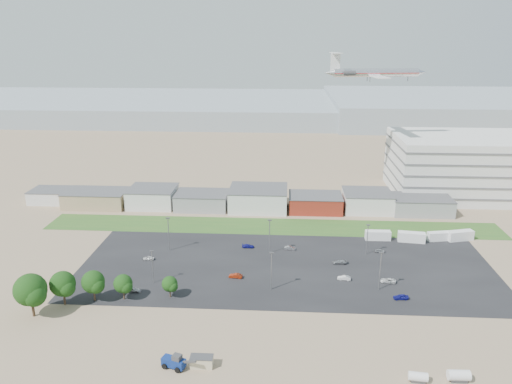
# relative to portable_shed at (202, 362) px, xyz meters

# --- Properties ---
(ground) EXTENTS (700.00, 700.00, 0.00)m
(ground) POSITION_rel_portable_shed_xyz_m (11.93, 27.30, -1.19)
(ground) COLOR #806951
(ground) RESTS_ON ground
(parking_lot) EXTENTS (120.00, 50.00, 0.01)m
(parking_lot) POSITION_rel_portable_shed_xyz_m (16.93, 47.30, -1.18)
(parking_lot) COLOR black
(parking_lot) RESTS_ON ground
(grass_strip) EXTENTS (160.00, 16.00, 0.02)m
(grass_strip) POSITION_rel_portable_shed_xyz_m (11.93, 79.30, -1.18)
(grass_strip) COLOR #2B5821
(grass_strip) RESTS_ON ground
(hills_backdrop) EXTENTS (700.00, 200.00, 9.00)m
(hills_backdrop) POSITION_rel_portable_shed_xyz_m (51.93, 342.30, 3.31)
(hills_backdrop) COLOR gray
(hills_backdrop) RESTS_ON ground
(building_row) EXTENTS (170.00, 20.00, 8.00)m
(building_row) POSITION_rel_portable_shed_xyz_m (-5.07, 98.30, 2.81)
(building_row) COLOR silver
(building_row) RESTS_ON ground
(parking_garage) EXTENTS (80.00, 40.00, 25.00)m
(parking_garage) POSITION_rel_portable_shed_xyz_m (101.93, 122.30, 11.31)
(parking_garage) COLOR silver
(parking_garage) RESTS_ON ground
(portable_shed) EXTENTS (4.74, 2.49, 2.38)m
(portable_shed) POSITION_rel_portable_shed_xyz_m (0.00, 0.00, 0.00)
(portable_shed) COLOR #C0B491
(portable_shed) RESTS_ON ground
(telehandler) EXTENTS (8.21, 5.06, 3.25)m
(telehandler) POSITION_rel_portable_shed_xyz_m (-5.63, -0.71, 0.44)
(telehandler) COLOR navy
(telehandler) RESTS_ON ground
(storage_tank_nw) EXTENTS (3.83, 2.24, 2.19)m
(storage_tank_nw) POSITION_rel_portable_shed_xyz_m (42.85, -1.93, -0.09)
(storage_tank_nw) COLOR silver
(storage_tank_nw) RESTS_ON ground
(storage_tank_ne) EXTENTS (4.27, 2.22, 2.53)m
(storage_tank_ne) POSITION_rel_portable_shed_xyz_m (50.81, -1.24, 0.08)
(storage_tank_ne) COLOR silver
(storage_tank_ne) RESTS_ON ground
(box_trailer_a) EXTENTS (8.26, 2.71, 3.08)m
(box_trailer_a) POSITION_rel_portable_shed_xyz_m (47.14, 69.39, 0.35)
(box_trailer_a) COLOR silver
(box_trailer_a) RESTS_ON ground
(box_trailer_b) EXTENTS (8.89, 3.80, 3.23)m
(box_trailer_b) POSITION_rel_portable_shed_xyz_m (57.82, 68.35, 0.43)
(box_trailer_b) COLOR silver
(box_trailer_b) RESTS_ON ground
(box_trailer_c) EXTENTS (7.92, 3.79, 2.85)m
(box_trailer_c) POSITION_rel_portable_shed_xyz_m (67.17, 70.15, 0.24)
(box_trailer_c) COLOR silver
(box_trailer_c) RESTS_ON ground
(box_trailer_d) EXTENTS (9.06, 4.94, 3.24)m
(box_trailer_d) POSITION_rel_portable_shed_xyz_m (74.18, 70.67, 0.43)
(box_trailer_d) COLOR silver
(box_trailer_d) RESTS_ON ground
(tree_far_left) EXTENTS (8.27, 8.27, 12.40)m
(tree_far_left) POSITION_rel_portable_shed_xyz_m (-43.53, 16.56, 5.01)
(tree_far_left) COLOR black
(tree_far_left) RESTS_ON ground
(tree_left) EXTENTS (6.77, 6.77, 10.15)m
(tree_left) POSITION_rel_portable_shed_xyz_m (-38.38, 22.30, 3.89)
(tree_left) COLOR black
(tree_left) RESTS_ON ground
(tree_mid) EXTENTS (6.18, 6.18, 9.26)m
(tree_mid) POSITION_rel_portable_shed_xyz_m (-31.62, 24.72, 3.44)
(tree_mid) COLOR black
(tree_mid) RESTS_ON ground
(tree_right) EXTENTS (5.13, 5.13, 7.69)m
(tree_right) POSITION_rel_portable_shed_xyz_m (-24.39, 25.90, 2.66)
(tree_right) COLOR black
(tree_right) RESTS_ON ground
(tree_near) EXTENTS (4.34, 4.34, 6.51)m
(tree_near) POSITION_rel_portable_shed_xyz_m (-12.84, 27.73, 2.07)
(tree_near) COLOR black
(tree_near) RESTS_ON ground
(lightpole_front_l) EXTENTS (1.11, 0.46, 9.44)m
(lightpole_front_l) POSITION_rel_portable_shed_xyz_m (-19.15, 35.23, 3.53)
(lightpole_front_l) COLOR slate
(lightpole_front_l) RESTS_ON ground
(lightpole_front_m) EXTENTS (1.26, 0.52, 10.71)m
(lightpole_front_m) POSITION_rel_portable_shed_xyz_m (13.06, 33.38, 4.17)
(lightpole_front_m) COLOR slate
(lightpole_front_m) RESTS_ON ground
(lightpole_front_r) EXTENTS (1.27, 0.53, 10.79)m
(lightpole_front_r) POSITION_rel_portable_shed_xyz_m (41.60, 35.01, 4.21)
(lightpole_front_r) COLOR slate
(lightpole_front_r) RESTS_ON ground
(lightpole_back_l) EXTENTS (1.28, 0.53, 10.90)m
(lightpole_back_l) POSITION_rel_portable_shed_xyz_m (-19.70, 56.68, 4.26)
(lightpole_back_l) COLOR slate
(lightpole_back_l) RESTS_ON ground
(lightpole_back_m) EXTENTS (1.29, 0.54, 10.97)m
(lightpole_back_m) POSITION_rel_portable_shed_xyz_m (11.75, 56.64, 4.30)
(lightpole_back_m) COLOR slate
(lightpole_back_m) RESTS_ON ground
(lightpole_back_r) EXTENTS (1.15, 0.48, 9.75)m
(lightpole_back_r) POSITION_rel_portable_shed_xyz_m (41.67, 57.56, 3.69)
(lightpole_back_r) COLOR slate
(lightpole_back_r) RESTS_ON ground
(airliner) EXTENTS (44.66, 33.54, 12.15)m
(airliner) POSITION_rel_portable_shed_xyz_m (51.00, 117.53, 49.48)
(airliner) COLOR silver
(parked_car_0) EXTENTS (4.34, 2.28, 1.17)m
(parked_car_0) POSITION_rel_portable_shed_xyz_m (44.84, 39.15, -0.60)
(parked_car_0) COLOR silver
(parked_car_0) RESTS_ON ground
(parked_car_1) EXTENTS (3.72, 1.69, 1.19)m
(parked_car_1) POSITION_rel_portable_shed_xyz_m (33.01, 39.97, -0.60)
(parked_car_1) COLOR silver
(parked_car_1) RESTS_ON ground
(parked_car_2) EXTENTS (3.95, 1.85, 1.31)m
(parked_car_2) POSITION_rel_portable_shed_xyz_m (46.39, 30.16, -0.53)
(parked_car_2) COLOR navy
(parked_car_2) RESTS_ON ground
(parked_car_4) EXTENTS (3.93, 1.80, 1.25)m
(parked_car_4) POSITION_rel_portable_shed_xyz_m (2.94, 39.34, -0.56)
(parked_car_4) COLOR maroon
(parked_car_4) RESTS_ON ground
(parked_car_5) EXTENTS (3.33, 1.34, 1.13)m
(parked_car_5) POSITION_rel_portable_shed_xyz_m (-24.40, 49.35, -0.62)
(parked_car_5) COLOR silver
(parked_car_5) RESTS_ON ground
(parked_car_6) EXTENTS (3.85, 1.63, 1.11)m
(parked_car_6) POSITION_rel_portable_shed_xyz_m (4.82, 60.23, -0.63)
(parked_car_6) COLOR navy
(parked_car_6) RESTS_ON ground
(parked_car_8) EXTENTS (3.27, 1.52, 1.08)m
(parked_car_8) POSITION_rel_portable_shed_xyz_m (46.10, 59.10, -0.65)
(parked_car_8) COLOR #A5A5AA
(parked_car_8) RESTS_ON ground
(parked_car_10) EXTENTS (4.29, 1.87, 1.23)m
(parked_car_10) POSITION_rel_portable_shed_xyz_m (-23.31, 29.72, -0.57)
(parked_car_10) COLOR #A5A5AA
(parked_car_10) RESTS_ON ground
(parked_car_11) EXTENTS (3.64, 1.61, 1.16)m
(parked_car_11) POSITION_rel_portable_shed_xyz_m (18.12, 59.35, -0.61)
(parked_car_11) COLOR #A5A5AA
(parked_car_11) RESTS_ON ground
(parked_car_12) EXTENTS (4.09, 1.72, 1.18)m
(parked_car_12) POSITION_rel_portable_shed_xyz_m (32.81, 50.18, -0.60)
(parked_car_12) COLOR #A5A5AA
(parked_car_12) RESTS_ON ground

